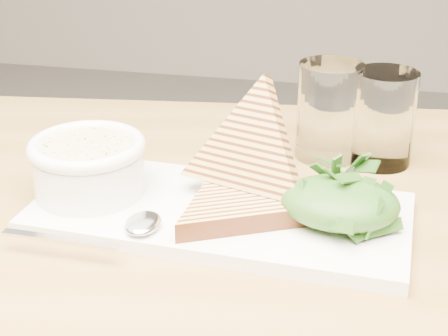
% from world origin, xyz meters
% --- Properties ---
extents(table_top, '(1.32, 0.96, 0.04)m').
position_xyz_m(table_top, '(0.13, 0.24, 0.72)').
color(table_top, olive).
rests_on(table_top, ground).
extents(platter, '(0.39, 0.19, 0.02)m').
position_xyz_m(platter, '(0.07, 0.29, 0.75)').
color(platter, white).
rests_on(platter, table_top).
extents(soup_bowl, '(0.12, 0.12, 0.05)m').
position_xyz_m(soup_bowl, '(-0.07, 0.30, 0.78)').
color(soup_bowl, white).
rests_on(soup_bowl, platter).
extents(soup, '(0.10, 0.10, 0.01)m').
position_xyz_m(soup, '(-0.07, 0.30, 0.81)').
color(soup, beige).
rests_on(soup, soup_bowl).
extents(bowl_rim, '(0.12, 0.12, 0.01)m').
position_xyz_m(bowl_rim, '(-0.07, 0.30, 0.81)').
color(bowl_rim, white).
rests_on(bowl_rim, soup_bowl).
extents(sandwich_flat, '(0.21, 0.21, 0.02)m').
position_xyz_m(sandwich_flat, '(0.09, 0.28, 0.77)').
color(sandwich_flat, tan).
rests_on(sandwich_flat, platter).
extents(sandwich_lean, '(0.20, 0.19, 0.18)m').
position_xyz_m(sandwich_lean, '(0.10, 0.32, 0.81)').
color(sandwich_lean, tan).
rests_on(sandwich_lean, sandwich_flat).
extents(salad_base, '(0.11, 0.09, 0.04)m').
position_xyz_m(salad_base, '(0.19, 0.28, 0.78)').
color(salad_base, black).
rests_on(salad_base, platter).
extents(arugula_pile, '(0.11, 0.10, 0.05)m').
position_xyz_m(arugula_pile, '(0.19, 0.28, 0.78)').
color(arugula_pile, '#3E6A22').
rests_on(arugula_pile, platter).
extents(spoon_bowl, '(0.04, 0.05, 0.01)m').
position_xyz_m(spoon_bowl, '(0.01, 0.23, 0.76)').
color(spoon_bowl, silver).
rests_on(spoon_bowl, platter).
extents(spoon_handle, '(0.12, 0.01, 0.00)m').
position_xyz_m(spoon_handle, '(-0.05, 0.19, 0.76)').
color(spoon_handle, silver).
rests_on(spoon_handle, platter).
extents(glass_near, '(0.07, 0.07, 0.11)m').
position_xyz_m(glass_near, '(0.23, 0.47, 0.80)').
color(glass_near, white).
rests_on(glass_near, table_top).
extents(glass_far, '(0.08, 0.08, 0.12)m').
position_xyz_m(glass_far, '(0.17, 0.48, 0.80)').
color(glass_far, white).
rests_on(glass_far, table_top).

